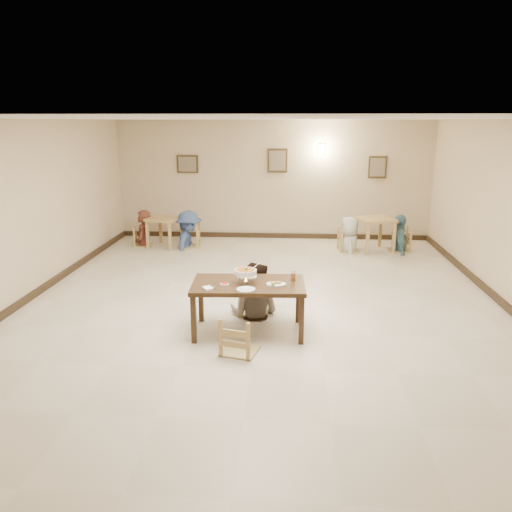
# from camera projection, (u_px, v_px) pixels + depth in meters

# --- Properties ---
(floor) EXTENTS (10.00, 10.00, 0.00)m
(floor) POSITION_uv_depth(u_px,v_px,m) (262.00, 305.00, 8.31)
(floor) COLOR beige
(floor) RESTS_ON ground
(ceiling) EXTENTS (10.00, 10.00, 0.00)m
(ceiling) POSITION_uv_depth(u_px,v_px,m) (263.00, 118.00, 7.53)
(ceiling) COLOR white
(ceiling) RESTS_ON wall_back
(wall_back) EXTENTS (10.00, 0.00, 10.00)m
(wall_back) POSITION_uv_depth(u_px,v_px,m) (273.00, 180.00, 12.74)
(wall_back) COLOR beige
(wall_back) RESTS_ON floor
(wall_front) EXTENTS (10.00, 0.00, 10.00)m
(wall_front) POSITION_uv_depth(u_px,v_px,m) (217.00, 364.00, 3.11)
(wall_front) COLOR beige
(wall_front) RESTS_ON floor
(wall_left) EXTENTS (0.00, 10.00, 10.00)m
(wall_left) POSITION_uv_depth(u_px,v_px,m) (19.00, 213.00, 8.19)
(wall_left) COLOR beige
(wall_left) RESTS_ON floor
(baseboard_back) EXTENTS (8.00, 0.06, 0.12)m
(baseboard_back) POSITION_uv_depth(u_px,v_px,m) (273.00, 235.00, 13.08)
(baseboard_back) COLOR #2F2215
(baseboard_back) RESTS_ON floor
(baseboard_left) EXTENTS (0.06, 10.00, 0.12)m
(baseboard_left) POSITION_uv_depth(u_px,v_px,m) (32.00, 296.00, 8.56)
(baseboard_left) COLOR #2F2215
(baseboard_left) RESTS_ON floor
(baseboard_right) EXTENTS (0.06, 10.00, 0.12)m
(baseboard_right) POSITION_uv_depth(u_px,v_px,m) (508.00, 307.00, 8.03)
(baseboard_right) COLOR #2F2215
(baseboard_right) RESTS_ON floor
(picture_a) EXTENTS (0.55, 0.04, 0.45)m
(picture_a) POSITION_uv_depth(u_px,v_px,m) (187.00, 164.00, 12.74)
(picture_a) COLOR #3A2C17
(picture_a) RESTS_ON wall_back
(picture_b) EXTENTS (0.50, 0.04, 0.60)m
(picture_b) POSITION_uv_depth(u_px,v_px,m) (277.00, 161.00, 12.56)
(picture_b) COLOR #3A2C17
(picture_b) RESTS_ON wall_back
(picture_c) EXTENTS (0.45, 0.04, 0.55)m
(picture_c) POSITION_uv_depth(u_px,v_px,m) (378.00, 167.00, 12.43)
(picture_c) COLOR #3A2C17
(picture_c) RESTS_ON wall_back
(wall_sconce) EXTENTS (0.16, 0.05, 0.22)m
(wall_sconce) POSITION_uv_depth(u_px,v_px,m) (322.00, 149.00, 12.41)
(wall_sconce) COLOR #FFD88C
(wall_sconce) RESTS_ON wall_back
(main_table) EXTENTS (1.63, 0.97, 0.75)m
(main_table) POSITION_uv_depth(u_px,v_px,m) (248.00, 288.00, 7.08)
(main_table) COLOR #3A2513
(main_table) RESTS_ON floor
(chair_far) EXTENTS (0.50, 0.50, 1.07)m
(chair_far) POSITION_uv_depth(u_px,v_px,m) (253.00, 280.00, 7.88)
(chair_far) COLOR tan
(chair_far) RESTS_ON floor
(chair_near) EXTENTS (0.45, 0.45, 0.97)m
(chair_near) POSITION_uv_depth(u_px,v_px,m) (240.00, 318.00, 6.50)
(chair_near) COLOR tan
(chair_near) RESTS_ON floor
(main_diner) EXTENTS (0.97, 0.84, 1.72)m
(main_diner) POSITION_uv_depth(u_px,v_px,m) (254.00, 262.00, 7.67)
(main_diner) COLOR gray
(main_diner) RESTS_ON floor
(curry_warmer) EXTENTS (0.35, 0.31, 0.28)m
(curry_warmer) POSITION_uv_depth(u_px,v_px,m) (246.00, 272.00, 7.01)
(curry_warmer) COLOR silver
(curry_warmer) RESTS_ON main_table
(rice_plate_far) EXTENTS (0.30, 0.30, 0.07)m
(rice_plate_far) POSITION_uv_depth(u_px,v_px,m) (247.00, 276.00, 7.31)
(rice_plate_far) COLOR white
(rice_plate_far) RESTS_ON main_table
(rice_plate_near) EXTENTS (0.26, 0.26, 0.06)m
(rice_plate_near) POSITION_uv_depth(u_px,v_px,m) (246.00, 289.00, 6.76)
(rice_plate_near) COLOR white
(rice_plate_near) RESTS_ON main_table
(fried_plate) EXTENTS (0.28, 0.28, 0.06)m
(fried_plate) POSITION_uv_depth(u_px,v_px,m) (276.00, 284.00, 6.96)
(fried_plate) COLOR white
(fried_plate) RESTS_ON main_table
(chili_dish) EXTENTS (0.12, 0.12, 0.02)m
(chili_dish) POSITION_uv_depth(u_px,v_px,m) (225.00, 284.00, 6.97)
(chili_dish) COLOR white
(chili_dish) RESTS_ON main_table
(napkin_cutlery) EXTENTS (0.20, 0.24, 0.03)m
(napkin_cutlery) POSITION_uv_depth(u_px,v_px,m) (208.00, 288.00, 6.80)
(napkin_cutlery) COLOR white
(napkin_cutlery) RESTS_ON main_table
(drink_glass) EXTENTS (0.07, 0.07, 0.14)m
(drink_glass) POSITION_uv_depth(u_px,v_px,m) (293.00, 276.00, 7.15)
(drink_glass) COLOR white
(drink_glass) RESTS_ON main_table
(bg_table_left) EXTENTS (0.89, 0.89, 0.72)m
(bg_table_left) POSITION_uv_depth(u_px,v_px,m) (165.00, 223.00, 12.02)
(bg_table_left) COLOR tan
(bg_table_left) RESTS_ON floor
(bg_table_right) EXTENTS (0.99, 0.99, 0.78)m
(bg_table_right) POSITION_uv_depth(u_px,v_px,m) (375.00, 224.00, 11.63)
(bg_table_right) COLOR tan
(bg_table_right) RESTS_ON floor
(bg_chair_ll) EXTENTS (0.42, 0.42, 0.90)m
(bg_chair_ll) POSITION_uv_depth(u_px,v_px,m) (143.00, 228.00, 12.17)
(bg_chair_ll) COLOR tan
(bg_chair_ll) RESTS_ON floor
(bg_chair_lr) EXTENTS (0.51, 0.51, 1.09)m
(bg_chair_lr) POSITION_uv_depth(u_px,v_px,m) (188.00, 225.00, 12.01)
(bg_chair_lr) COLOR tan
(bg_chair_lr) RESTS_ON floor
(bg_chair_rl) EXTENTS (0.46, 0.46, 0.98)m
(bg_chair_rl) POSITION_uv_depth(u_px,v_px,m) (349.00, 230.00, 11.68)
(bg_chair_rl) COLOR tan
(bg_chair_rl) RESTS_ON floor
(bg_chair_rr) EXTENTS (0.49, 0.49, 1.04)m
(bg_chair_rr) POSITION_uv_depth(u_px,v_px,m) (400.00, 229.00, 11.66)
(bg_chair_rr) COLOR tan
(bg_chair_rr) RESTS_ON floor
(bg_diner_a) EXTENTS (0.49, 0.69, 1.76)m
(bg_diner_a) POSITION_uv_depth(u_px,v_px,m) (142.00, 210.00, 12.05)
(bg_diner_a) COLOR brown
(bg_diner_a) RESTS_ON floor
(bg_diner_b) EXTENTS (0.71, 1.18, 1.78)m
(bg_diner_b) POSITION_uv_depth(u_px,v_px,m) (188.00, 211.00, 11.92)
(bg_diner_b) COLOR #405D9A
(bg_diner_b) RESTS_ON floor
(bg_diner_c) EXTENTS (0.56, 0.82, 1.62)m
(bg_diner_c) POSITION_uv_depth(u_px,v_px,m) (350.00, 217.00, 11.60)
(bg_diner_c) COLOR silver
(bg_diner_c) RESTS_ON floor
(bg_diner_d) EXTENTS (0.44, 1.03, 1.74)m
(bg_diner_d) POSITION_uv_depth(u_px,v_px,m) (401.00, 214.00, 11.57)
(bg_diner_d) COLOR teal
(bg_diner_d) RESTS_ON floor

